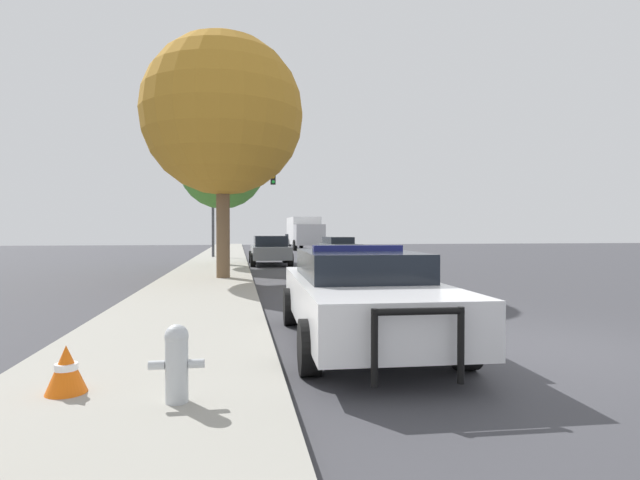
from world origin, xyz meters
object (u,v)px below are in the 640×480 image
object	(u,v)px
car_background_oncoming	(339,246)
car_background_midblock	(270,250)
fire_hydrant	(177,361)
tree_sidewalk_mid	(222,166)
traffic_cone	(66,369)
tree_sidewalk_near	(223,115)
police_car	(360,293)
box_truck	(304,232)
car_background_distant	(293,241)
traffic_light	(238,193)

from	to	relation	value
car_background_oncoming	car_background_midblock	size ratio (longest dim) A/B	1.03
fire_hydrant	tree_sidewalk_mid	distance (m)	19.19
car_background_oncoming	traffic_cone	world-z (taller)	car_background_oncoming
car_background_midblock	tree_sidewalk_near	xyz separation A→B (m)	(-2.06, -7.98, 4.74)
police_car	box_truck	distance (m)	37.76
car_background_oncoming	car_background_distant	bearing A→B (deg)	-90.79
police_car	fire_hydrant	world-z (taller)	police_car
car_background_oncoming	car_background_distant	size ratio (longest dim) A/B	1.06
car_background_distant	car_background_midblock	bearing A→B (deg)	-94.43
car_background_distant	car_background_midblock	xyz separation A→B (m)	(-3.67, -23.14, 0.02)
police_car	tree_sidewalk_near	size ratio (longest dim) A/B	0.65
car_background_distant	box_truck	size ratio (longest dim) A/B	0.59
car_background_midblock	car_background_distant	bearing A→B (deg)	80.89
car_background_oncoming	car_background_distant	distance (m)	17.04
traffic_light	box_truck	world-z (taller)	traffic_light
traffic_cone	fire_hydrant	bearing A→B (deg)	-22.08
traffic_light	car_background_midblock	size ratio (longest dim) A/B	1.23
police_car	tree_sidewalk_mid	world-z (taller)	tree_sidewalk_mid
car_background_distant	traffic_cone	distance (m)	43.40
traffic_cone	police_car	bearing A→B (deg)	32.91
traffic_light	traffic_cone	world-z (taller)	traffic_light
car_background_midblock	fire_hydrant	bearing A→B (deg)	-96.14
fire_hydrant	car_background_oncoming	bearing A→B (deg)	75.37
fire_hydrant	box_truck	distance (m)	40.71
traffic_light	tree_sidewalk_near	distance (m)	13.70
tree_sidewalk_near	tree_sidewalk_mid	xyz separation A→B (m)	(-0.22, 6.58, -0.85)
police_car	tree_sidewalk_mid	bearing A→B (deg)	-79.11
car_background_oncoming	car_background_distant	xyz separation A→B (m)	(-1.06, 17.01, 0.04)
tree_sidewalk_near	traffic_cone	world-z (taller)	tree_sidewalk_near
car_background_distant	traffic_cone	world-z (taller)	car_background_distant
car_background_midblock	box_truck	distance (m)	20.52
traffic_light	fire_hydrant	bearing A→B (deg)	-91.25
box_truck	tree_sidewalk_near	size ratio (longest dim) A/B	0.89
tree_sidewalk_mid	fire_hydrant	bearing A→B (deg)	-89.54
fire_hydrant	traffic_light	bearing A→B (deg)	88.75
traffic_light	car_background_oncoming	size ratio (longest dim) A/B	1.20
traffic_light	traffic_cone	xyz separation A→B (m)	(-1.63, -25.33, -3.59)
car_background_oncoming	tree_sidewalk_near	distance (m)	16.37
car_background_oncoming	tree_sidewalk_mid	bearing A→B (deg)	42.71
car_background_distant	tree_sidewalk_mid	world-z (taller)	tree_sidewalk_mid
box_truck	tree_sidewalk_near	xyz separation A→B (m)	(-6.46, -28.00, 3.90)
car_background_midblock	box_truck	xyz separation A→B (m)	(4.40, 20.03, 0.84)
car_background_distant	box_truck	xyz separation A→B (m)	(0.74, -3.11, 0.86)
fire_hydrant	traffic_cone	bearing A→B (deg)	157.92
car_background_midblock	box_truck	bearing A→B (deg)	77.49
police_car	tree_sidewalk_near	bearing A→B (deg)	-74.45
box_truck	traffic_cone	xyz separation A→B (m)	(-7.60, -39.73, -1.23)
tree_sidewalk_mid	traffic_cone	xyz separation A→B (m)	(-0.92, -18.31, -4.27)
fire_hydrant	traffic_light	xyz separation A→B (m)	(0.56, 25.76, 3.44)
traffic_light	car_background_midblock	bearing A→B (deg)	-74.44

